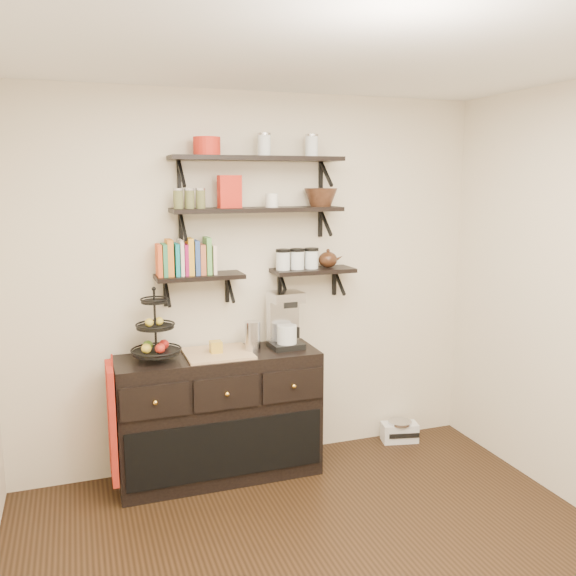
{
  "coord_description": "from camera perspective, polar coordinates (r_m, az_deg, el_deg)",
  "views": [
    {
      "loc": [
        -1.21,
        -2.48,
        2.09
      ],
      "look_at": [
        0.06,
        1.15,
        1.41
      ],
      "focal_mm": 38.0,
      "sensor_mm": 36.0,
      "label": 1
    }
  ],
  "objects": [
    {
      "name": "recipe_box",
      "position": [
        4.22,
        -5.49,
        8.96
      ],
      "size": [
        0.17,
        0.09,
        0.22
      ],
      "primitive_type": "cube",
      "rotation": [
        0.0,
        0.0,
        0.17
      ],
      "color": "red",
      "rests_on": "shelf_mid"
    },
    {
      "name": "shelf_mid",
      "position": [
        4.28,
        -2.86,
        7.29
      ],
      "size": [
        1.2,
        0.27,
        0.23
      ],
      "color": "black",
      "rests_on": "back_wall"
    },
    {
      "name": "radio",
      "position": [
        5.14,
        10.4,
        -13.05
      ],
      "size": [
        0.31,
        0.23,
        0.17
      ],
      "rotation": [
        0.0,
        0.0,
        -0.22
      ],
      "color": "silver",
      "rests_on": "floor"
    },
    {
      "name": "thermal_carafe",
      "position": [
        4.27,
        -3.34,
        -4.58
      ],
      "size": [
        0.11,
        0.11,
        0.22
      ],
      "primitive_type": "cylinder",
      "color": "silver",
      "rests_on": "sideboard"
    },
    {
      "name": "shelf_low_left",
      "position": [
        4.24,
        -8.31,
        1.0
      ],
      "size": [
        0.6,
        0.25,
        0.23
      ],
      "color": "black",
      "rests_on": "back_wall"
    },
    {
      "name": "sideboard",
      "position": [
        4.41,
        -6.46,
        -11.79
      ],
      "size": [
        1.4,
        0.5,
        0.92
      ],
      "color": "black",
      "rests_on": "floor"
    },
    {
      "name": "fruit_stand",
      "position": [
        4.15,
        -12.25,
        -4.44
      ],
      "size": [
        0.32,
        0.32,
        0.48
      ],
      "rotation": [
        0.0,
        0.0,
        0.06
      ],
      "color": "black",
      "rests_on": "sideboard"
    },
    {
      "name": "cookbooks",
      "position": [
        4.2,
        -9.24,
        2.8
      ],
      "size": [
        0.4,
        0.15,
        0.26
      ],
      "color": "#D24E21",
      "rests_on": "shelf_low_left"
    },
    {
      "name": "walnut_bowl",
      "position": [
        4.43,
        3.08,
        8.46
      ],
      "size": [
        0.24,
        0.24,
        0.13
      ],
      "primitive_type": null,
      "color": "black",
      "rests_on": "shelf_mid"
    },
    {
      "name": "teapot",
      "position": [
        4.5,
        3.76,
        2.8
      ],
      "size": [
        0.21,
        0.17,
        0.14
      ],
      "primitive_type": null,
      "rotation": [
        0.0,
        0.0,
        -0.21
      ],
      "color": "#351C10",
      "rests_on": "shelf_low_right"
    },
    {
      "name": "glass_canisters",
      "position": [
        4.41,
        0.88,
        2.61
      ],
      "size": [
        0.32,
        0.1,
        0.13
      ],
      "color": "silver",
      "rests_on": "shelf_low_right"
    },
    {
      "name": "red_pot",
      "position": [
        4.19,
        -7.61,
        13.02
      ],
      "size": [
        0.18,
        0.18,
        0.12
      ],
      "primitive_type": "cylinder",
      "color": "red",
      "rests_on": "shelf_top"
    },
    {
      "name": "candle",
      "position": [
        4.24,
        -6.77,
        -5.49
      ],
      "size": [
        0.08,
        0.08,
        0.08
      ],
      "primitive_type": "cube",
      "color": "#B9902A",
      "rests_on": "sideboard"
    },
    {
      "name": "shelf_low_right",
      "position": [
        4.47,
        2.31,
        1.57
      ],
      "size": [
        0.6,
        0.25,
        0.23
      ],
      "color": "black",
      "rests_on": "back_wall"
    },
    {
      "name": "ramekins",
      "position": [
        4.3,
        -1.53,
        8.2
      ],
      "size": [
        0.09,
        0.09,
        0.1
      ],
      "primitive_type": "cylinder",
      "color": "white",
      "rests_on": "shelf_mid"
    },
    {
      "name": "coffee_maker",
      "position": [
        4.37,
        -0.32,
        -3.07
      ],
      "size": [
        0.23,
        0.23,
        0.41
      ],
      "rotation": [
        0.0,
        0.0,
        0.06
      ],
      "color": "black",
      "rests_on": "sideboard"
    },
    {
      "name": "ceiling",
      "position": [
        2.82,
        7.13,
        22.48
      ],
      "size": [
        3.5,
        3.5,
        0.02
      ],
      "primitive_type": "cube",
      "color": "white",
      "rests_on": "back_wall"
    },
    {
      "name": "shelf_top",
      "position": [
        4.27,
        -2.9,
        11.98
      ],
      "size": [
        1.2,
        0.27,
        0.23
      ],
      "color": "black",
      "rests_on": "back_wall"
    },
    {
      "name": "apron",
      "position": [
        4.19,
        -16.15,
        -11.99
      ],
      "size": [
        0.04,
        0.33,
        0.76
      ],
      "primitive_type": "cube",
      "color": "maroon",
      "rests_on": "sideboard"
    },
    {
      "name": "back_wall",
      "position": [
        4.46,
        -3.28,
        0.53
      ],
      "size": [
        3.5,
        0.02,
        2.7
      ],
      "primitive_type": "cube",
      "color": "beige",
      "rests_on": "ground"
    }
  ]
}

